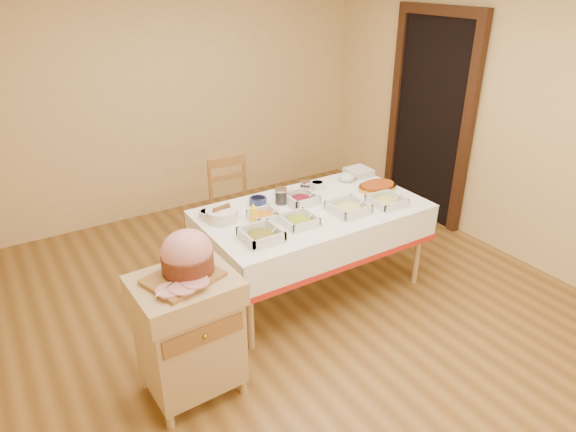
% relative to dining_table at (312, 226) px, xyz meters
% --- Properties ---
extents(room_shell, '(5.00, 5.00, 5.00)m').
position_rel_dining_table_xyz_m(room_shell, '(-0.30, -0.30, 0.70)').
color(room_shell, brown).
rests_on(room_shell, ground).
extents(doorway, '(0.09, 1.10, 2.20)m').
position_rel_dining_table_xyz_m(doorway, '(1.90, 0.60, 0.51)').
color(doorway, black).
rests_on(doorway, ground).
extents(dining_table, '(1.82, 1.02, 0.76)m').
position_rel_dining_table_xyz_m(dining_table, '(0.00, 0.00, 0.00)').
color(dining_table, tan).
rests_on(dining_table, ground).
extents(butcher_cart, '(0.62, 0.53, 0.86)m').
position_rel_dining_table_xyz_m(butcher_cart, '(-1.34, -0.59, -0.11)').
color(butcher_cart, tan).
rests_on(butcher_cart, ground).
extents(dining_chair, '(0.43, 0.41, 0.92)m').
position_rel_dining_table_xyz_m(dining_chair, '(-0.25, 0.94, -0.12)').
color(dining_chair, brown).
rests_on(dining_chair, ground).
extents(ham_on_board, '(0.44, 0.42, 0.29)m').
position_rel_dining_table_xyz_m(ham_on_board, '(-1.29, -0.56, 0.39)').
color(ham_on_board, brown).
rests_on(ham_on_board, butcher_cart).
extents(serving_dish_a, '(0.27, 0.27, 0.12)m').
position_rel_dining_table_xyz_m(serving_dish_a, '(-0.62, -0.24, 0.20)').
color(serving_dish_a, silver).
rests_on(serving_dish_a, dining_table).
extents(serving_dish_b, '(0.25, 0.25, 0.10)m').
position_rel_dining_table_xyz_m(serving_dish_b, '(-0.26, -0.18, 0.19)').
color(serving_dish_b, silver).
rests_on(serving_dish_b, dining_table).
extents(serving_dish_c, '(0.28, 0.28, 0.11)m').
position_rel_dining_table_xyz_m(serving_dish_c, '(0.20, -0.21, 0.20)').
color(serving_dish_c, silver).
rests_on(serving_dish_c, dining_table).
extents(serving_dish_d, '(0.26, 0.26, 0.10)m').
position_rel_dining_table_xyz_m(serving_dish_d, '(0.55, -0.26, 0.19)').
color(serving_dish_d, silver).
rests_on(serving_dish_d, dining_table).
extents(serving_dish_e, '(0.22, 0.21, 0.10)m').
position_rel_dining_table_xyz_m(serving_dish_e, '(-0.44, 0.03, 0.19)').
color(serving_dish_e, silver).
rests_on(serving_dish_e, dining_table).
extents(serving_dish_f, '(0.25, 0.24, 0.12)m').
position_rel_dining_table_xyz_m(serving_dish_f, '(-0.02, 0.14, 0.20)').
color(serving_dish_f, silver).
rests_on(serving_dish_f, dining_table).
extents(small_bowl_left, '(0.13, 0.13, 0.06)m').
position_rel_dining_table_xyz_m(small_bowl_left, '(-0.80, 0.29, 0.20)').
color(small_bowl_left, silver).
rests_on(small_bowl_left, dining_table).
extents(small_bowl_mid, '(0.15, 0.15, 0.06)m').
position_rel_dining_table_xyz_m(small_bowl_mid, '(-0.34, 0.30, 0.20)').
color(small_bowl_mid, navy).
rests_on(small_bowl_mid, dining_table).
extents(small_bowl_right, '(0.12, 0.12, 0.06)m').
position_rel_dining_table_xyz_m(small_bowl_right, '(0.27, 0.32, 0.20)').
color(small_bowl_right, silver).
rests_on(small_bowl_right, dining_table).
extents(bowl_white_imported, '(0.21, 0.21, 0.04)m').
position_rel_dining_table_xyz_m(bowl_white_imported, '(-0.06, 0.35, 0.18)').
color(bowl_white_imported, silver).
rests_on(bowl_white_imported, dining_table).
extents(bowl_small_imported, '(0.20, 0.20, 0.05)m').
position_rel_dining_table_xyz_m(bowl_small_imported, '(0.60, 0.33, 0.19)').
color(bowl_small_imported, silver).
rests_on(bowl_small_imported, dining_table).
extents(preserve_jar_left, '(0.10, 0.10, 0.13)m').
position_rel_dining_table_xyz_m(preserve_jar_left, '(-0.17, 0.22, 0.22)').
color(preserve_jar_left, silver).
rests_on(preserve_jar_left, dining_table).
extents(preserve_jar_right, '(0.09, 0.09, 0.12)m').
position_rel_dining_table_xyz_m(preserve_jar_right, '(0.11, 0.28, 0.21)').
color(preserve_jar_right, silver).
rests_on(preserve_jar_right, dining_table).
extents(mustard_bottle, '(0.06, 0.06, 0.18)m').
position_rel_dining_table_xyz_m(mustard_bottle, '(-0.55, -0.01, 0.24)').
color(mustard_bottle, yellow).
rests_on(mustard_bottle, dining_table).
extents(bread_basket, '(0.25, 0.25, 0.11)m').
position_rel_dining_table_xyz_m(bread_basket, '(-0.72, 0.20, 0.21)').
color(bread_basket, silver).
rests_on(bread_basket, dining_table).
extents(plate_stack, '(0.21, 0.21, 0.06)m').
position_rel_dining_table_xyz_m(plate_stack, '(0.78, 0.37, 0.19)').
color(plate_stack, silver).
rests_on(plate_stack, dining_table).
extents(brass_platter, '(0.37, 0.27, 0.05)m').
position_rel_dining_table_xyz_m(brass_platter, '(0.71, 0.03, 0.18)').
color(brass_platter, gold).
rests_on(brass_platter, dining_table).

